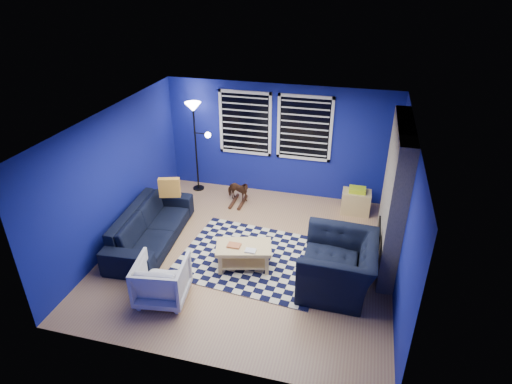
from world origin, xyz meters
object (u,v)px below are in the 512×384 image
at_px(tv, 397,154).
at_px(armchair_bent, 162,280).
at_px(rocking_horse, 238,191).
at_px(coffee_table, 244,252).
at_px(cabinet, 356,202).
at_px(sofa, 151,226).
at_px(floor_lamp, 195,120).
at_px(armchair_big, 338,265).

distance_m(tv, armchair_bent, 4.98).
bearing_deg(rocking_horse, tv, -71.65).
height_order(rocking_horse, coffee_table, rocking_horse).
relative_size(coffee_table, cabinet, 1.75).
relative_size(sofa, floor_lamp, 1.13).
bearing_deg(tv, coffee_table, -135.44).
distance_m(tv, coffee_table, 3.58).
height_order(armchair_bent, cabinet, armchair_bent).
relative_size(coffee_table, floor_lamp, 0.50).
bearing_deg(coffee_table, armchair_big, -4.02).
xyz_separation_m(sofa, coffee_table, (1.88, -0.31, -0.02)).
xyz_separation_m(armchair_big, armchair_bent, (-2.60, -0.95, -0.07)).
distance_m(rocking_horse, floor_lamp, 1.80).
bearing_deg(armchair_big, floor_lamp, -127.32).
distance_m(sofa, armchair_bent, 1.63).
bearing_deg(armchair_bent, rocking_horse, -102.99).
bearing_deg(armchair_bent, armchair_big, -168.23).
xyz_separation_m(rocking_horse, cabinet, (2.51, 0.25, -0.05)).
xyz_separation_m(armchair_big, coffee_table, (-1.59, 0.11, -0.11)).
relative_size(tv, armchair_big, 0.76).
bearing_deg(cabinet, rocking_horse, -174.96).
bearing_deg(tv, armchair_big, -108.43).
distance_m(sofa, rocking_horse, 2.16).
relative_size(sofa, cabinet, 3.94).
distance_m(armchair_big, armchair_bent, 2.77).
bearing_deg(armchair_bent, coffee_table, -141.67).
xyz_separation_m(rocking_horse, floor_lamp, (-1.07, 0.43, 1.38)).
relative_size(tv, floor_lamp, 0.48).
bearing_deg(sofa, rocking_horse, -36.17).
bearing_deg(armchair_big, sofa, -96.04).
height_order(armchair_bent, coffee_table, armchair_bent).
xyz_separation_m(sofa, rocking_horse, (1.14, 1.83, -0.03)).
height_order(armchair_big, cabinet, armchair_big).
relative_size(tv, coffee_table, 0.97).
xyz_separation_m(armchair_big, floor_lamp, (-3.41, 2.68, 1.26)).
xyz_separation_m(tv, coffee_table, (-2.43, -2.39, -1.08)).
xyz_separation_m(armchair_bent, cabinet, (2.77, 3.45, -0.10)).
height_order(tv, floor_lamp, floor_lamp).
xyz_separation_m(rocking_horse, coffee_table, (0.74, -2.14, 0.01)).
distance_m(coffee_table, cabinet, 2.97).
bearing_deg(sofa, armchair_big, -101.13).
bearing_deg(floor_lamp, sofa, -91.69).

